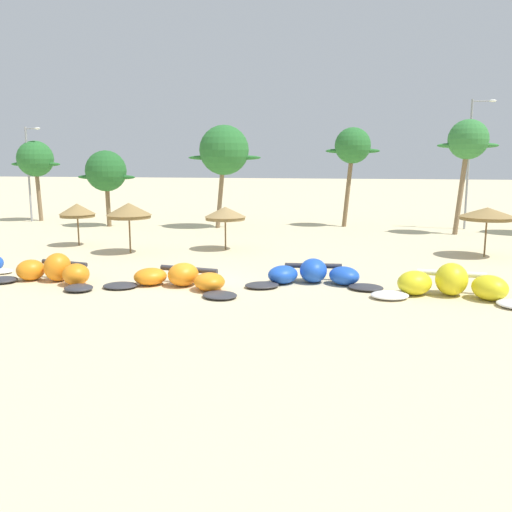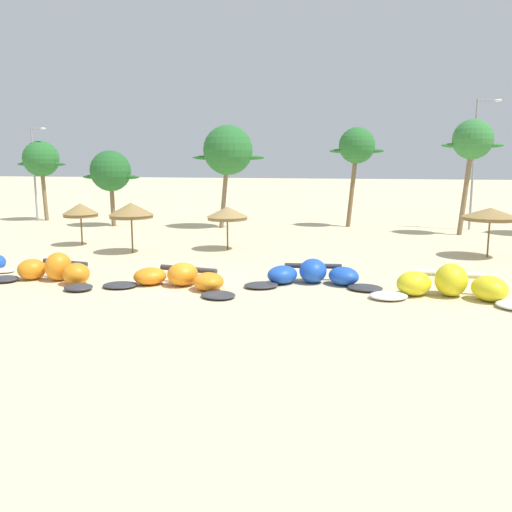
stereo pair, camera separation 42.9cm
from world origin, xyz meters
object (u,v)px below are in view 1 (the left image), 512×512
Objects in this scene: kite_center at (313,275)px; palm_center_right at (468,141)px; beach_umbrella_near_van at (77,210)px; beach_umbrella_middle at (129,210)px; kite_left at (53,272)px; beach_umbrella_near_palms at (225,213)px; palm_leftmost at (35,160)px; kite_left_of_center at (180,279)px; beach_umbrella_outermost at (487,214)px; palm_left at (106,172)px; palm_center_left at (353,147)px; lamppost_west_center at (471,158)px; lamppost_west at (30,169)px; palm_left_of_gap at (224,151)px; kite_right_of_center at (452,285)px.

kite_center is 21.89m from palm_center_right.
beach_umbrella_near_van is 4.97m from beach_umbrella_middle.
beach_umbrella_near_van reaches higher than kite_left.
beach_umbrella_near_van is 1.03× the size of beach_umbrella_near_palms.
kite_left is at bearing -171.29° from kite_center.
palm_leftmost is at bearing 147.87° from beach_umbrella_near_palms.
kite_left_of_center is 6.05m from kite_center.
beach_umbrella_outermost is 0.50× the size of palm_left.
kite_left_of_center is at bearing -144.88° from beach_umbrella_outermost.
palm_leftmost is (-20.76, 23.23, 5.11)m from kite_left_of_center.
palm_center_left is 9.26m from lamppost_west_center.
palm_center_right is 36.69m from lamppost_west.
palm_left_of_gap is (7.28, 10.74, 3.91)m from beach_umbrella_near_van.
beach_umbrella_near_van is 0.34× the size of palm_center_left.
beach_umbrella_near_van is 17.03m from palm_leftmost.
kite_left_of_center is 22.02m from palm_left_of_gap.
palm_leftmost reaches higher than beach_umbrella_near_palms.
beach_umbrella_near_palms is at bearing 22.92° from beach_umbrella_middle.
beach_umbrella_middle is at bearing 150.95° from kite_center.
beach_umbrella_near_palms is at bearing 91.80° from kite_left_of_center.
palm_center_left is (13.29, 23.77, 6.03)m from kite_left.
lamppost_west_center is (16.80, 13.31, 3.35)m from beach_umbrella_near_palms.
beach_umbrella_near_van reaches higher than kite_center.
palm_leftmost is 0.71× the size of lamppost_west_center.
kite_center is 26.60m from palm_left.
kite_center is (11.83, 1.81, -0.08)m from kite_left.
kite_left is 0.93× the size of palm_left.
kite_right_of_center is 24.57m from palm_center_left.
kite_right_of_center is at bearing -39.58° from palm_left.
lamppost_west_center is at bearing 1.68° from lamppost_west.
palm_center_right is at bearing 87.26° from beach_umbrella_outermost.
lamppost_west_center is (22.15, 15.58, 3.05)m from beach_umbrella_middle.
lamppost_west is (-28.26, -1.11, -1.87)m from palm_center_left.
lamppost_west is at bearing 175.07° from palm_left_of_gap.
palm_left_of_gap is (3.17, 21.10, 5.72)m from kite_left.
beach_umbrella_outermost is at bearing -96.02° from lamppost_west_center.
beach_umbrella_outermost is (21.13, 10.68, 2.00)m from kite_left.
lamppost_west is (-32.59, 22.32, 4.15)m from kite_right_of_center.
kite_left_of_center is at bearing -47.10° from lamppost_west.
kite_center is 0.77× the size of palm_left_of_gap.
kite_left is 28.01m from palm_leftmost.
palm_leftmost is at bearing -179.02° from palm_center_left.
lamppost_west_center is at bearing 26.73° from beach_umbrella_near_van.
kite_left is at bearing -71.88° from palm_left.
palm_left is (-27.82, 9.77, 2.04)m from beach_umbrella_outermost.
kite_left is 22.09m from palm_left_of_gap.
beach_umbrella_outermost is at bearing 26.81° from kite_left.
kite_left_of_center is 0.79× the size of lamppost_west.
beach_umbrella_outermost is 0.31× the size of lamppost_west_center.
palm_left_of_gap is (-17.96, 10.43, 3.72)m from beach_umbrella_outermost.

